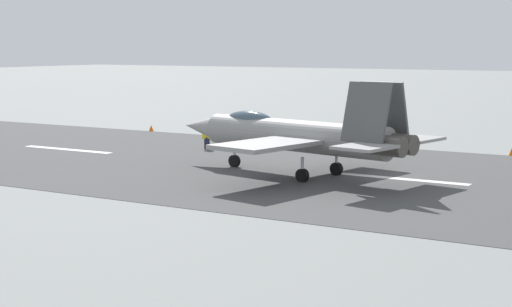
{
  "coord_description": "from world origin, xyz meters",
  "views": [
    {
      "loc": [
        -15.6,
        42.82,
        7.5
      ],
      "look_at": [
        4.47,
        8.89,
        2.2
      ],
      "focal_mm": 56.59,
      "sensor_mm": 36.0,
      "label": 1
    }
  ],
  "objects_px": {
    "marker_cone_mid": "(295,137)",
    "marker_cone_near": "(512,152)",
    "fighter_jet": "(295,134)",
    "marker_cone_far": "(151,128)",
    "crew_person": "(207,138)"
  },
  "relations": [
    {
      "from": "marker_cone_far",
      "to": "fighter_jet",
      "type": "bearing_deg",
      "value": 145.94
    },
    {
      "from": "marker_cone_near",
      "to": "marker_cone_far",
      "type": "distance_m",
      "value": 31.11
    },
    {
      "from": "fighter_jet",
      "to": "crew_person",
      "type": "bearing_deg",
      "value": -33.21
    },
    {
      "from": "fighter_jet",
      "to": "marker_cone_far",
      "type": "xyz_separation_m",
      "value": [
        22.28,
        -15.06,
        -2.13
      ]
    },
    {
      "from": "crew_person",
      "to": "marker_cone_far",
      "type": "height_order",
      "value": "crew_person"
    },
    {
      "from": "crew_person",
      "to": "marker_cone_near",
      "type": "xyz_separation_m",
      "value": [
        -19.92,
        -7.81,
        -0.55
      ]
    },
    {
      "from": "marker_cone_mid",
      "to": "crew_person",
      "type": "bearing_deg",
      "value": 68.03
    },
    {
      "from": "fighter_jet",
      "to": "marker_cone_far",
      "type": "bearing_deg",
      "value": -34.06
    },
    {
      "from": "marker_cone_near",
      "to": "fighter_jet",
      "type": "bearing_deg",
      "value": 59.64
    },
    {
      "from": "marker_cone_mid",
      "to": "marker_cone_near",
      "type": "bearing_deg",
      "value": 180.0
    },
    {
      "from": "fighter_jet",
      "to": "marker_cone_near",
      "type": "xyz_separation_m",
      "value": [
        -8.83,
        -15.06,
        -2.13
      ]
    },
    {
      "from": "fighter_jet",
      "to": "marker_cone_mid",
      "type": "height_order",
      "value": "fighter_jet"
    },
    {
      "from": "marker_cone_near",
      "to": "marker_cone_far",
      "type": "relative_size",
      "value": 1.0
    },
    {
      "from": "fighter_jet",
      "to": "marker_cone_near",
      "type": "distance_m",
      "value": 17.59
    },
    {
      "from": "marker_cone_near",
      "to": "marker_cone_mid",
      "type": "height_order",
      "value": "same"
    }
  ]
}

